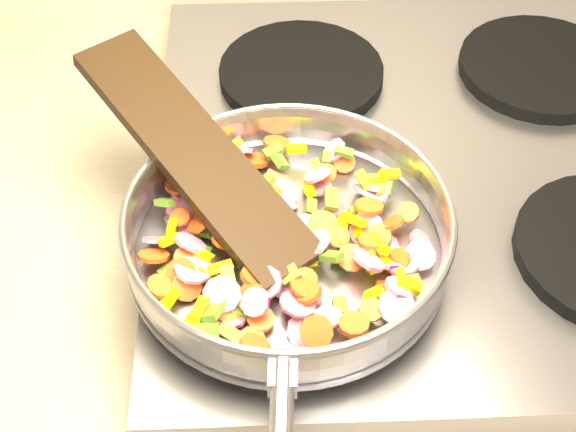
{
  "coord_description": "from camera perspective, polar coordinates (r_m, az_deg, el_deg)",
  "views": [
    {
      "loc": [
        -0.88,
        1.06,
        1.52
      ],
      "look_at": [
        -0.87,
        1.53,
        1.0
      ],
      "focal_mm": 50.0,
      "sensor_mm": 36.0,
      "label": 1
    }
  ],
  "objects": [
    {
      "name": "cooktop",
      "position": [
        0.87,
        10.64,
        3.12
      ],
      "size": [
        0.6,
        0.6,
        0.04
      ],
      "primitive_type": "cube",
      "color": "#939399",
      "rests_on": "counter_top"
    },
    {
      "name": "grate_fl",
      "position": [
        0.74,
        2.04,
        -3.18
      ],
      "size": [
        0.19,
        0.19,
        0.02
      ],
      "primitive_type": "cylinder",
      "color": "black",
      "rests_on": "cooktop"
    },
    {
      "name": "grate_bl",
      "position": [
        0.94,
        0.95,
        10.14
      ],
      "size": [
        0.19,
        0.19,
        0.02
      ],
      "primitive_type": "cylinder",
      "color": "black",
      "rests_on": "cooktop"
    },
    {
      "name": "grate_br",
      "position": [
        0.99,
        17.55,
        10.06
      ],
      "size": [
        0.19,
        0.19,
        0.02
      ],
      "primitive_type": "cylinder",
      "color": "black",
      "rests_on": "cooktop"
    },
    {
      "name": "saute_pan",
      "position": [
        0.71,
        -0.01,
        -1.15
      ],
      "size": [
        0.33,
        0.5,
        0.06
      ],
      "rotation": [
        0.0,
        0.0,
        -0.06
      ],
      "color": "#9E9EA5",
      "rests_on": "grate_fl"
    },
    {
      "name": "vegetable_heap",
      "position": [
        0.72,
        -0.58,
        -1.77
      ],
      "size": [
        0.27,
        0.27,
        0.05
      ],
      "color": "#D8541A",
      "rests_on": "saute_pan"
    },
    {
      "name": "wooden_spatula",
      "position": [
        0.74,
        -6.76,
        4.56
      ],
      "size": [
        0.24,
        0.28,
        0.08
      ],
      "primitive_type": "cube",
      "rotation": [
        0.0,
        -0.23,
        2.22
      ],
      "color": "black",
      "rests_on": "saute_pan"
    }
  ]
}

